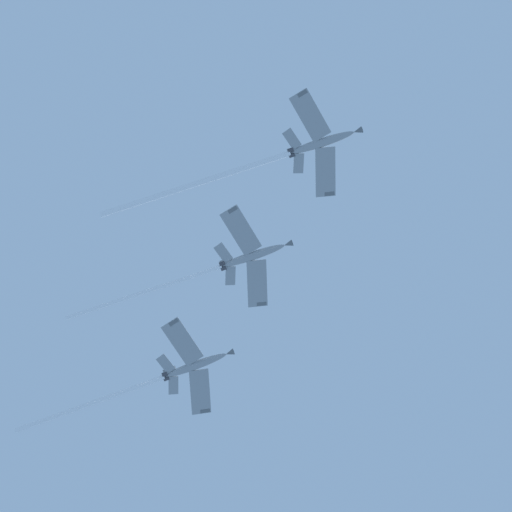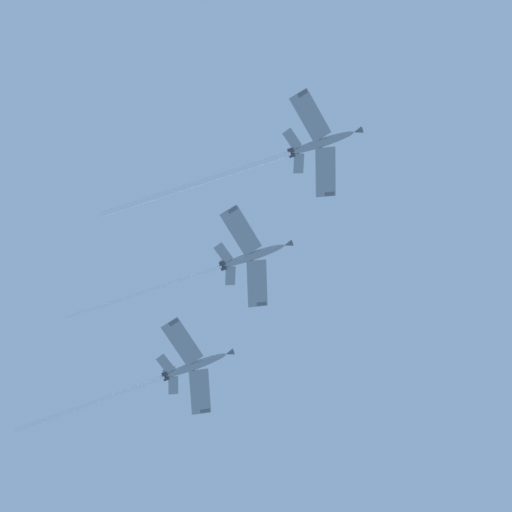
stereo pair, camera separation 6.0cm
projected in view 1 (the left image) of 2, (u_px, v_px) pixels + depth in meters
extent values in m
ellipsoid|color=gray|center=(322.00, 143.00, 179.36)|extent=(5.95, 11.78, 3.50)
cone|color=#595E60|center=(358.00, 131.00, 179.88)|extent=(1.78, 2.11, 1.47)
ellipsoid|color=black|center=(332.00, 138.00, 180.09)|extent=(2.01, 3.08, 1.39)
cube|color=gray|center=(325.00, 172.00, 180.96)|extent=(9.39, 8.16, 0.84)
cube|color=#595E60|center=(329.00, 194.00, 182.40)|extent=(1.62, 1.86, 0.44)
cube|color=gray|center=(310.00, 115.00, 177.46)|extent=(9.40, 4.76, 0.84)
cube|color=#595E60|center=(302.00, 93.00, 176.20)|extent=(0.94, 1.87, 0.44)
cube|color=gray|center=(299.00, 163.00, 179.73)|extent=(3.92, 3.69, 0.48)
cube|color=gray|center=(292.00, 139.00, 178.23)|extent=(3.71, 2.03, 0.48)
cube|color=#595E60|center=(295.00, 149.00, 180.31)|extent=(1.23, 2.73, 3.19)
cylinder|color=#38383D|center=(292.00, 155.00, 178.97)|extent=(1.16, 1.34, 0.97)
cylinder|color=#38383D|center=(290.00, 150.00, 178.68)|extent=(1.16, 1.34, 0.97)
cylinder|color=white|center=(196.00, 184.00, 177.47)|extent=(13.66, 32.30, 7.24)
ellipsoid|color=gray|center=(253.00, 256.00, 183.77)|extent=(5.94, 11.79, 3.42)
cone|color=#595E60|center=(288.00, 244.00, 184.24)|extent=(1.77, 2.10, 1.46)
ellipsoid|color=black|center=(264.00, 251.00, 184.48)|extent=(2.00, 3.08, 1.37)
cube|color=gray|center=(257.00, 284.00, 185.37)|extent=(9.40, 8.16, 0.82)
cube|color=#595E60|center=(262.00, 304.00, 186.81)|extent=(1.61, 1.87, 0.43)
cube|color=gray|center=(241.00, 230.00, 181.87)|extent=(9.40, 4.75, 0.82)
cube|color=#595E60|center=(233.00, 210.00, 180.61)|extent=(0.93, 1.87, 0.43)
cube|color=gray|center=(230.00, 276.00, 184.17)|extent=(3.92, 3.68, 0.47)
cube|color=gray|center=(223.00, 253.00, 182.67)|extent=(3.71, 2.03, 0.47)
cube|color=#595E60|center=(227.00, 262.00, 184.75)|extent=(1.22, 2.71, 3.17)
cylinder|color=#38383D|center=(223.00, 268.00, 183.42)|extent=(1.16, 1.34, 0.96)
cylinder|color=#38383D|center=(222.00, 264.00, 183.12)|extent=(1.16, 1.34, 0.96)
cylinder|color=white|center=(144.00, 292.00, 182.23)|extent=(11.32, 27.11, 5.77)
ellipsoid|color=gray|center=(195.00, 365.00, 186.78)|extent=(5.81, 11.80, 3.75)
cone|color=#595E60|center=(230.00, 353.00, 187.41)|extent=(1.77, 2.12, 1.50)
ellipsoid|color=black|center=(206.00, 360.00, 187.54)|extent=(1.98, 3.09, 1.44)
cube|color=gray|center=(200.00, 392.00, 188.36)|extent=(9.42, 8.09, 0.92)
cube|color=#595E60|center=(205.00, 411.00, 189.79)|extent=(1.60, 1.87, 0.48)
cube|color=gray|center=(182.00, 342.00, 184.87)|extent=(9.37, 4.64, 0.92)
cube|color=#595E60|center=(174.00, 322.00, 183.61)|extent=(0.91, 1.86, 0.48)
cube|color=gray|center=(173.00, 385.00, 187.07)|extent=(3.93, 3.66, 0.52)
cube|color=gray|center=(166.00, 364.00, 185.57)|extent=(3.69, 1.98, 0.52)
cube|color=#595E60|center=(170.00, 371.00, 187.65)|extent=(1.21, 2.78, 3.23)
cylinder|color=#38383D|center=(166.00, 378.00, 186.30)|extent=(1.16, 1.35, 0.98)
cylinder|color=#38383D|center=(165.00, 374.00, 186.00)|extent=(1.16, 1.35, 0.98)
cylinder|color=white|center=(90.00, 404.00, 184.81)|extent=(10.82, 26.38, 6.53)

